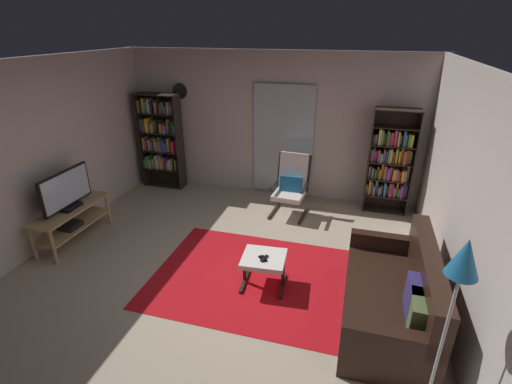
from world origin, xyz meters
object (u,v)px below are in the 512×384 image
at_px(television, 66,191).
at_px(tv_remote, 264,258).
at_px(bookshelf_near_sofa, 390,163).
at_px(wall_clock, 180,91).
at_px(floor_lamp_by_sofa, 459,279).
at_px(lounge_armchair, 291,183).
at_px(ottoman, 264,262).
at_px(cell_phone, 263,259).
at_px(leather_sofa, 394,299).
at_px(bookshelf_near_tv, 161,138).
at_px(tv_stand, 72,220).

relative_size(television, tv_remote, 6.37).
xyz_separation_m(bookshelf_near_sofa, wall_clock, (-3.86, 0.20, 0.97)).
bearing_deg(floor_lamp_by_sofa, bookshelf_near_sofa, 92.62).
bearing_deg(bookshelf_near_sofa, lounge_armchair, -161.56).
distance_m(ottoman, wall_clock, 3.95).
height_order(ottoman, wall_clock, wall_clock).
distance_m(lounge_armchair, floor_lamp_by_sofa, 3.99).
bearing_deg(cell_phone, wall_clock, 91.40).
bearing_deg(wall_clock, ottoman, -49.64).
xyz_separation_m(television, lounge_armchair, (2.92, 1.80, -0.27)).
height_order(bookshelf_near_sofa, ottoman, bookshelf_near_sofa).
xyz_separation_m(ottoman, floor_lamp_by_sofa, (1.68, -1.40, 1.11)).
height_order(leather_sofa, ottoman, leather_sofa).
distance_m(ottoman, tv_remote, 0.09).
relative_size(television, bookshelf_near_sofa, 0.52).
relative_size(tv_remote, cell_phone, 1.03).
bearing_deg(cell_phone, leather_sofa, -45.85).
bearing_deg(bookshelf_near_sofa, leather_sofa, -90.03).
relative_size(bookshelf_near_tv, cell_phone, 13.04).
xyz_separation_m(tv_remote, floor_lamp_by_sofa, (1.66, -1.36, 1.03)).
xyz_separation_m(floor_lamp_by_sofa, wall_clock, (-4.04, 4.18, 0.40)).
xyz_separation_m(television, leather_sofa, (4.48, -0.50, -0.49)).
bearing_deg(tv_remote, cell_phone, -144.21).
distance_m(tv_stand, bookshelf_near_tv, 2.40).
xyz_separation_m(tv_stand, cell_phone, (2.99, -0.30, 0.06)).
bearing_deg(leather_sofa, television, 173.62).
height_order(bookshelf_near_sofa, cell_phone, bookshelf_near_sofa).
bearing_deg(television, ottoman, -4.92).
xyz_separation_m(television, wall_clock, (0.62, 2.52, 1.04)).
bearing_deg(bookshelf_near_tv, wall_clock, 30.00).
xyz_separation_m(tv_stand, bookshelf_near_tv, (0.24, 2.31, 0.62)).
height_order(ottoman, floor_lamp_by_sofa, floor_lamp_by_sofa).
bearing_deg(floor_lamp_by_sofa, leather_sofa, 99.02).
bearing_deg(tv_stand, floor_lamp_by_sofa, -19.49).
height_order(tv_stand, ottoman, tv_stand).
bearing_deg(ottoman, tv_stand, 175.28).
xyz_separation_m(cell_phone, wall_clock, (-2.36, 2.83, 1.43)).
xyz_separation_m(bookshelf_near_sofa, ottoman, (-1.49, -2.58, -0.54)).
bearing_deg(leather_sofa, lounge_armchair, 124.09).
xyz_separation_m(lounge_armchair, cell_phone, (0.07, -2.11, -0.12)).
bearing_deg(ottoman, tv_remote, -66.03).
distance_m(tv_stand, tv_remote, 3.02).
distance_m(television, bookshelf_near_tv, 2.32).
bearing_deg(television, bookshelf_near_sofa, 27.44).
bearing_deg(wall_clock, cell_phone, -50.14).
relative_size(tv_remote, floor_lamp_by_sofa, 0.08).
bearing_deg(lounge_armchair, leather_sofa, -55.91).
height_order(television, tv_remote, television).
relative_size(tv_stand, tv_remote, 8.93).
height_order(bookshelf_near_tv, leather_sofa, bookshelf_near_tv).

